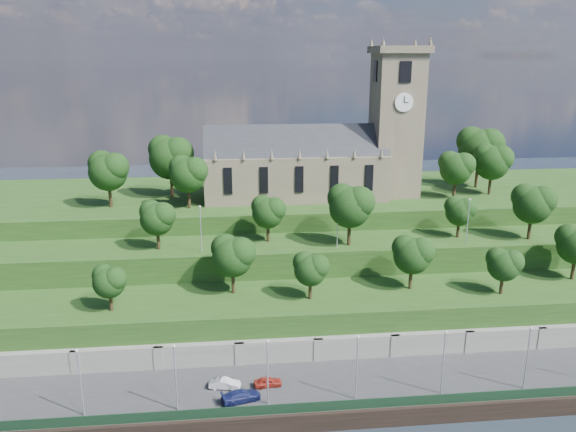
{
  "coord_description": "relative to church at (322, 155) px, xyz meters",
  "views": [
    {
      "loc": [
        -15.31,
        -52.06,
        39.59
      ],
      "look_at": [
        -6.94,
        30.0,
        15.97
      ],
      "focal_mm": 35.0,
      "sensor_mm": 36.0,
      "label": 1
    }
  ],
  "objects": [
    {
      "name": "lamp_posts_promenade",
      "position": [
        -2.79,
        -43.48,
        -15.92
      ],
      "size": [
        60.36,
        0.36,
        7.99
      ],
      "color": "#B2B2B7",
      "rests_on": "promenade"
    },
    {
      "name": "trees_upper",
      "position": [
        4.53,
        -18.17,
        -4.9
      ],
      "size": [
        62.91,
        8.55,
        9.38
      ],
      "color": "black",
      "rests_on": "embankment_upper"
    },
    {
      "name": "quay_wall",
      "position": [
        -0.79,
        -46.03,
        -21.42
      ],
      "size": [
        160.0,
        0.5,
        2.2
      ],
      "primitive_type": "cube",
      "color": "black",
      "rests_on": "ground"
    },
    {
      "name": "church",
      "position": [
        0.0,
        0.0,
        0.0
      ],
      "size": [
        38.6,
        12.35,
        27.6
      ],
      "color": "brown",
      "rests_on": "hilltop"
    },
    {
      "name": "lamp_posts_upper",
      "position": [
        -0.79,
        -19.98,
        -6.4
      ],
      "size": [
        40.36,
        0.36,
        7.07
      ],
      "color": "#B2B2B7",
      "rests_on": "embankment_upper"
    },
    {
      "name": "embankment_upper",
      "position": [
        -0.79,
        -16.98,
        -16.52
      ],
      "size": [
        160.0,
        10.0,
        12.0
      ],
      "primitive_type": "cube",
      "color": "#1E3E14",
      "rests_on": "ground"
    },
    {
      "name": "trees_lower",
      "position": [
        4.02,
        -27.39,
        -9.37
      ],
      "size": [
        70.57,
        8.99,
        8.34
      ],
      "color": "black",
      "rests_on": "embankment_lower"
    },
    {
      "name": "embankment_lower",
      "position": [
        -0.79,
        -27.98,
        -18.52
      ],
      "size": [
        160.0,
        12.0,
        8.0
      ],
      "primitive_type": "cube",
      "color": "#1E3E14",
      "rests_on": "ground"
    },
    {
      "name": "hilltop",
      "position": [
        -0.79,
        4.02,
        -15.02
      ],
      "size": [
        160.0,
        32.0,
        15.0
      ],
      "primitive_type": "cube",
      "color": "#1E3E14",
      "rests_on": "ground"
    },
    {
      "name": "car_left",
      "position": [
        -12.56,
        -39.92,
        -19.96
      ],
      "size": [
        3.42,
        1.63,
        1.13
      ],
      "primitive_type": "imported",
      "rotation": [
        0.0,
        0.0,
        1.66
      ],
      "color": "maroon",
      "rests_on": "promenade"
    },
    {
      "name": "car_right",
      "position": [
        -15.78,
        -42.6,
        -19.87
      ],
      "size": [
        4.85,
        3.05,
        1.31
      ],
      "primitive_type": "imported",
      "rotation": [
        0.0,
        0.0,
        1.86
      ],
      "color": "#161D4E",
      "rests_on": "promenade"
    },
    {
      "name": "retaining_wall",
      "position": [
        -0.79,
        -34.01,
        -20.02
      ],
      "size": [
        160.0,
        2.1,
        5.0
      ],
      "color": "slate",
      "rests_on": "ground"
    },
    {
      "name": "trees_hilltop",
      "position": [
        0.64,
        -0.43,
        -0.54
      ],
      "size": [
        75.42,
        16.88,
        11.65
      ],
      "color": "black",
      "rests_on": "hilltop"
    },
    {
      "name": "fence",
      "position": [
        -0.79,
        -45.38,
        -19.92
      ],
      "size": [
        160.0,
        0.1,
        1.2
      ],
      "primitive_type": "cube",
      "color": "#17341F",
      "rests_on": "promenade"
    },
    {
      "name": "ground",
      "position": [
        -0.79,
        -45.98,
        -22.52
      ],
      "size": [
        320.0,
        320.0,
        0.0
      ],
      "primitive_type": "plane",
      "color": "black",
      "rests_on": "ground"
    },
    {
      "name": "promenade",
      "position": [
        -0.79,
        -39.98,
        -21.52
      ],
      "size": [
        160.0,
        12.0,
        2.0
      ],
      "primitive_type": "cube",
      "color": "#2D2D30",
      "rests_on": "ground"
    },
    {
      "name": "car_middle",
      "position": [
        -17.62,
        -39.83,
        -19.92
      ],
      "size": [
        3.82,
        1.9,
        1.2
      ],
      "primitive_type": "imported",
      "rotation": [
        0.0,
        0.0,
        1.39
      ],
      "color": "silver",
      "rests_on": "promenade"
    }
  ]
}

